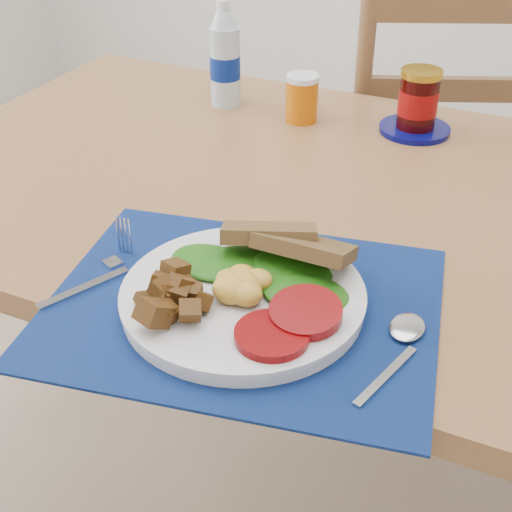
{
  "coord_description": "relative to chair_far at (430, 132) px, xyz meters",
  "views": [
    {
      "loc": [
        0.39,
        -0.8,
        1.31
      ],
      "look_at": [
        0.07,
        -0.11,
        0.8
      ],
      "focal_mm": 50.0,
      "sensor_mm": 36.0,
      "label": 1
    }
  ],
  "objects": [
    {
      "name": "table",
      "position": [
        -0.09,
        -0.67,
        0.07
      ],
      "size": [
        1.4,
        0.9,
        0.75
      ],
      "color": "brown",
      "rests_on": "ground"
    },
    {
      "name": "chair_far",
      "position": [
        0.0,
        0.0,
        0.0
      ],
      "size": [
        0.57,
        0.56,
        1.18
      ],
      "rotation": [
        0.0,
        0.0,
        3.54
      ],
      "color": "brown",
      "rests_on": "ground"
    },
    {
      "name": "placemat",
      "position": [
        -0.02,
        -1.02,
        0.16
      ],
      "size": [
        0.55,
        0.47,
        0.0
      ],
      "primitive_type": "cube",
      "rotation": [
        0.0,
        0.0,
        0.18
      ],
      "color": "black",
      "rests_on": "table"
    },
    {
      "name": "breakfast_plate",
      "position": [
        -0.03,
        -1.02,
        0.18
      ],
      "size": [
        0.31,
        0.31,
        0.07
      ],
      "rotation": [
        0.0,
        0.0,
        0.24
      ],
      "color": "silver",
      "rests_on": "placemat"
    },
    {
      "name": "fork",
      "position": [
        -0.23,
        -1.04,
        0.16
      ],
      "size": [
        0.07,
        0.19,
        0.0
      ],
      "rotation": [
        0.0,
        0.0,
        -0.43
      ],
      "color": "#B2B5BA",
      "rests_on": "placemat"
    },
    {
      "name": "spoon",
      "position": [
        0.18,
        -1.01,
        0.16
      ],
      "size": [
        0.04,
        0.18,
        0.01
      ],
      "rotation": [
        0.0,
        0.0,
        -0.27
      ],
      "color": "#B2B5BA",
      "rests_on": "placemat"
    },
    {
      "name": "water_bottle",
      "position": [
        -0.36,
        -0.4,
        0.25
      ],
      "size": [
        0.06,
        0.06,
        0.21
      ],
      "color": "#ADBFCC",
      "rests_on": "table"
    },
    {
      "name": "juice_glass",
      "position": [
        -0.18,
        -0.42,
        0.2
      ],
      "size": [
        0.06,
        0.06,
        0.09
      ],
      "primitive_type": "cylinder",
      "color": "#C35B05",
      "rests_on": "table"
    },
    {
      "name": "jam_on_saucer",
      "position": [
        0.04,
        -0.38,
        0.21
      ],
      "size": [
        0.14,
        0.14,
        0.12
      ],
      "color": "#050752",
      "rests_on": "table"
    }
  ]
}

